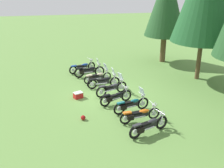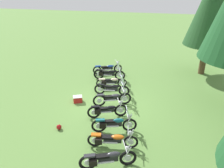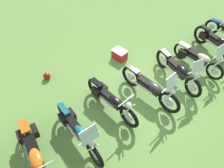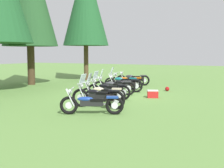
{
  "view_description": "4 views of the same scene",
  "coord_description": "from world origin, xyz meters",
  "px_view_note": "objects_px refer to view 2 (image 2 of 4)",
  "views": [
    {
      "loc": [
        15.76,
        -2.84,
        7.17
      ],
      "look_at": [
        0.53,
        0.06,
        0.98
      ],
      "focal_mm": 43.51,
      "sensor_mm": 36.0,
      "label": 1
    },
    {
      "loc": [
        11.67,
        2.72,
        7.01
      ],
      "look_at": [
        -1.09,
        -0.11,
        0.89
      ],
      "focal_mm": 36.76,
      "sensor_mm": 36.0,
      "label": 2
    },
    {
      "loc": [
        2.69,
        3.61,
        5.17
      ],
      "look_at": [
        1.21,
        0.01,
        0.98
      ],
      "focal_mm": 32.04,
      "sensor_mm": 36.0,
      "label": 3
    },
    {
      "loc": [
        -14.15,
        -6.74,
        2.27
      ],
      "look_at": [
        0.19,
        0.36,
        0.57
      ],
      "focal_mm": 47.18,
      "sensor_mm": 36.0,
      "label": 4
    }
  ],
  "objects_px": {
    "pine_tree_0": "(213,5)",
    "motorcycle_2": "(111,82)",
    "motorcycle_1": "(109,74)",
    "motorcycle_7": "(112,139)",
    "motorcycle_8": "(107,159)",
    "picnic_cooler": "(78,99)",
    "motorcycle_6": "(114,124)",
    "motorcycle_4": "(113,98)",
    "motorcycle_3": "(112,88)",
    "motorcycle_5": "(107,110)",
    "motorcycle_0": "(108,68)",
    "dropped_helmet": "(59,127)"
  },
  "relations": [
    {
      "from": "pine_tree_0",
      "to": "motorcycle_2",
      "type": "bearing_deg",
      "value": -57.57
    },
    {
      "from": "motorcycle_1",
      "to": "motorcycle_7",
      "type": "relative_size",
      "value": 1.04
    },
    {
      "from": "motorcycle_8",
      "to": "picnic_cooler",
      "type": "distance_m",
      "value": 5.72
    },
    {
      "from": "motorcycle_8",
      "to": "pine_tree_0",
      "type": "bearing_deg",
      "value": 44.77
    },
    {
      "from": "motorcycle_6",
      "to": "motorcycle_7",
      "type": "height_order",
      "value": "motorcycle_6"
    },
    {
      "from": "motorcycle_8",
      "to": "pine_tree_0",
      "type": "xyz_separation_m",
      "value": [
        -11.37,
        4.99,
        4.78
      ]
    },
    {
      "from": "motorcycle_1",
      "to": "motorcycle_4",
      "type": "xyz_separation_m",
      "value": [
        3.65,
        1.09,
        -0.01
      ]
    },
    {
      "from": "motorcycle_2",
      "to": "motorcycle_3",
      "type": "height_order",
      "value": "motorcycle_3"
    },
    {
      "from": "motorcycle_5",
      "to": "picnic_cooler",
      "type": "bearing_deg",
      "value": 128.93
    },
    {
      "from": "motorcycle_3",
      "to": "pine_tree_0",
      "type": "height_order",
      "value": "pine_tree_0"
    },
    {
      "from": "motorcycle_1",
      "to": "motorcycle_6",
      "type": "bearing_deg",
      "value": -80.39
    },
    {
      "from": "picnic_cooler",
      "to": "motorcycle_3",
      "type": "bearing_deg",
      "value": 125.85
    },
    {
      "from": "pine_tree_0",
      "to": "motorcycle_3",
      "type": "bearing_deg",
      "value": -49.93
    },
    {
      "from": "motorcycle_5",
      "to": "motorcycle_8",
      "type": "distance_m",
      "value": 3.69
    },
    {
      "from": "motorcycle_3",
      "to": "motorcycle_5",
      "type": "bearing_deg",
      "value": -89.15
    },
    {
      "from": "motorcycle_1",
      "to": "pine_tree_0",
      "type": "xyz_separation_m",
      "value": [
        -2.81,
        6.93,
        4.75
      ]
    },
    {
      "from": "motorcycle_2",
      "to": "motorcycle_5",
      "type": "height_order",
      "value": "motorcycle_2"
    },
    {
      "from": "motorcycle_1",
      "to": "motorcycle_8",
      "type": "xyz_separation_m",
      "value": [
        8.56,
        1.94,
        -0.03
      ]
    },
    {
      "from": "motorcycle_4",
      "to": "motorcycle_5",
      "type": "xyz_separation_m",
      "value": [
        1.34,
        -0.04,
        -0.04
      ]
    },
    {
      "from": "motorcycle_0",
      "to": "motorcycle_2",
      "type": "relative_size",
      "value": 1.06
    },
    {
      "from": "motorcycle_8",
      "to": "pine_tree_0",
      "type": "relative_size",
      "value": 0.27
    },
    {
      "from": "motorcycle_2",
      "to": "motorcycle_4",
      "type": "distance_m",
      "value": 2.43
    },
    {
      "from": "motorcycle_0",
      "to": "motorcycle_2",
      "type": "height_order",
      "value": "motorcycle_2"
    },
    {
      "from": "picnic_cooler",
      "to": "motorcycle_2",
      "type": "bearing_deg",
      "value": 147.17
    },
    {
      "from": "motorcycle_7",
      "to": "motorcycle_8",
      "type": "xyz_separation_m",
      "value": [
        1.23,
        0.1,
        0.02
      ]
    },
    {
      "from": "motorcycle_6",
      "to": "motorcycle_7",
      "type": "bearing_deg",
      "value": -98.45
    },
    {
      "from": "motorcycle_3",
      "to": "motorcycle_4",
      "type": "xyz_separation_m",
      "value": [
        1.29,
        0.31,
        0.01
      ]
    },
    {
      "from": "motorcycle_4",
      "to": "picnic_cooler",
      "type": "relative_size",
      "value": 3.32
    },
    {
      "from": "motorcycle_0",
      "to": "motorcycle_5",
      "type": "height_order",
      "value": "motorcycle_5"
    },
    {
      "from": "motorcycle_3",
      "to": "motorcycle_7",
      "type": "xyz_separation_m",
      "value": [
        4.97,
        1.06,
        -0.03
      ]
    },
    {
      "from": "motorcycle_2",
      "to": "motorcycle_8",
      "type": "bearing_deg",
      "value": -94.28
    },
    {
      "from": "motorcycle_1",
      "to": "motorcycle_5",
      "type": "relative_size",
      "value": 1.12
    },
    {
      "from": "motorcycle_3",
      "to": "motorcycle_8",
      "type": "relative_size",
      "value": 1.04
    },
    {
      "from": "motorcycle_2",
      "to": "dropped_helmet",
      "type": "xyz_separation_m",
      "value": [
        5.29,
        -1.51,
        -0.33
      ]
    },
    {
      "from": "motorcycle_0",
      "to": "motorcycle_1",
      "type": "relative_size",
      "value": 0.93
    },
    {
      "from": "motorcycle_6",
      "to": "motorcycle_8",
      "type": "relative_size",
      "value": 0.99
    },
    {
      "from": "motorcycle_1",
      "to": "motorcycle_8",
      "type": "height_order",
      "value": "motorcycle_1"
    },
    {
      "from": "motorcycle_7",
      "to": "pine_tree_0",
      "type": "height_order",
      "value": "pine_tree_0"
    },
    {
      "from": "motorcycle_2",
      "to": "pine_tree_0",
      "type": "height_order",
      "value": "pine_tree_0"
    },
    {
      "from": "picnic_cooler",
      "to": "dropped_helmet",
      "type": "xyz_separation_m",
      "value": [
        2.87,
        0.05,
        -0.06
      ]
    },
    {
      "from": "motorcycle_1",
      "to": "motorcycle_3",
      "type": "bearing_deg",
      "value": -77.51
    },
    {
      "from": "motorcycle_2",
      "to": "motorcycle_8",
      "type": "relative_size",
      "value": 0.93
    },
    {
      "from": "motorcycle_4",
      "to": "motorcycle_5",
      "type": "relative_size",
      "value": 1.04
    },
    {
      "from": "motorcycle_1",
      "to": "motorcycle_2",
      "type": "relative_size",
      "value": 1.14
    },
    {
      "from": "motorcycle_1",
      "to": "motorcycle_2",
      "type": "xyz_separation_m",
      "value": [
        1.3,
        0.46,
        -0.03
      ]
    },
    {
      "from": "picnic_cooler",
      "to": "dropped_helmet",
      "type": "height_order",
      "value": "picnic_cooler"
    },
    {
      "from": "motorcycle_3",
      "to": "motorcycle_5",
      "type": "height_order",
      "value": "motorcycle_3"
    },
    {
      "from": "motorcycle_5",
      "to": "dropped_helmet",
      "type": "xyz_separation_m",
      "value": [
        1.61,
        -2.09,
        -0.31
      ]
    },
    {
      "from": "motorcycle_5",
      "to": "picnic_cooler",
      "type": "xyz_separation_m",
      "value": [
        -1.27,
        -2.15,
        -0.25
      ]
    },
    {
      "from": "motorcycle_4",
      "to": "dropped_helmet",
      "type": "bearing_deg",
      "value": -147.67
    }
  ]
}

